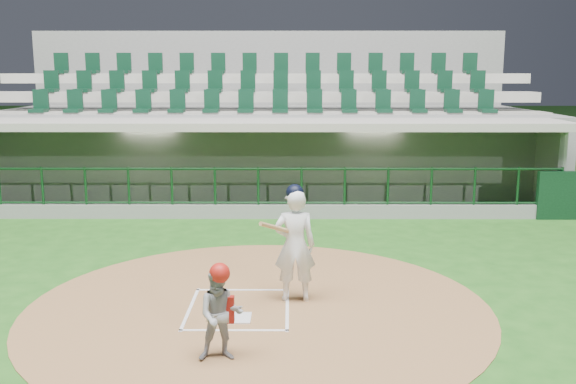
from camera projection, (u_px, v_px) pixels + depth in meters
name	position (u px, v px, depth m)	size (l,w,h in m)	color
ground	(240.00, 303.00, 10.17)	(120.00, 120.00, 0.00)	#1C4F16
dirt_circle	(258.00, 307.00, 9.97)	(7.20, 7.20, 0.01)	brown
home_plate	(236.00, 318.00, 9.48)	(0.43, 0.43, 0.02)	silver
batter_box_chalk	(239.00, 308.00, 9.87)	(1.55, 1.80, 0.01)	white
dugout_structure	(270.00, 169.00, 17.70)	(16.40, 3.70, 3.00)	slate
seating_deck	(266.00, 141.00, 20.62)	(17.00, 6.72, 5.15)	gray
batter	(295.00, 243.00, 10.08)	(0.87, 0.87, 1.88)	white
catcher	(220.00, 312.00, 8.03)	(0.62, 0.51, 1.27)	#939398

